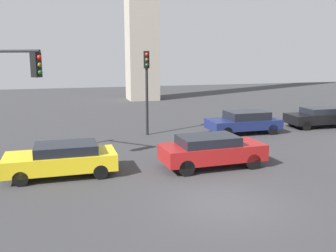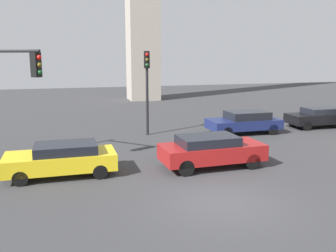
{
  "view_description": "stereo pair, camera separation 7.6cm",
  "coord_description": "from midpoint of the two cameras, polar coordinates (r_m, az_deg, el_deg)",
  "views": [
    {
      "loc": [
        -4.9,
        -10.57,
        4.77
      ],
      "look_at": [
        0.02,
        6.64,
        1.33
      ],
      "focal_mm": 39.61,
      "sensor_mm": 36.0,
      "label": 1
    },
    {
      "loc": [
        -4.82,
        -10.59,
        4.77
      ],
      "look_at": [
        0.02,
        6.64,
        1.33
      ],
      "focal_mm": 39.61,
      "sensor_mm": 36.0,
      "label": 2
    }
  ],
  "objects": [
    {
      "name": "ground_plane",
      "position": [
        12.58,
        8.49,
        -11.53
      ],
      "size": [
        90.97,
        90.97,
        0.0
      ],
      "primitive_type": "plane",
      "color": "#38383A"
    },
    {
      "name": "car_0",
      "position": [
        23.29,
        11.79,
        0.67
      ],
      "size": [
        4.42,
        2.02,
        1.37
      ],
      "rotation": [
        0.0,
        0.0,
        3.15
      ],
      "color": "navy",
      "rests_on": "ground_plane"
    },
    {
      "name": "traffic_light_0",
      "position": [
        17.21,
        -22.68,
        6.41
      ],
      "size": [
        2.43,
        2.31,
        5.16
      ],
      "rotation": [
        0.0,
        0.0,
        -0.76
      ],
      "color": "black",
      "rests_on": "ground_plane"
    },
    {
      "name": "traffic_light_2",
      "position": [
        22.06,
        -3.15,
        7.55
      ],
      "size": [
        0.36,
        0.48,
        4.99
      ],
      "rotation": [
        0.0,
        0.0,
        -1.7
      ],
      "color": "black",
      "rests_on": "ground_plane"
    },
    {
      "name": "car_4",
      "position": [
        15.39,
        -15.87,
        -4.86
      ],
      "size": [
        4.3,
        1.85,
        1.31
      ],
      "rotation": [
        0.0,
        0.0,
        3.15
      ],
      "color": "yellow",
      "rests_on": "ground_plane"
    },
    {
      "name": "car_6",
      "position": [
        26.78,
        22.41,
        1.33
      ],
      "size": [
        4.33,
        1.85,
        1.31
      ],
      "rotation": [
        0.0,
        0.0,
        3.13
      ],
      "color": "black",
      "rests_on": "ground_plane"
    },
    {
      "name": "car_2",
      "position": [
        16.03,
        6.78,
        -3.7
      ],
      "size": [
        4.48,
        2.01,
        1.39
      ],
      "rotation": [
        0.0,
        0.0,
        0.04
      ],
      "color": "maroon",
      "rests_on": "ground_plane"
    }
  ]
}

